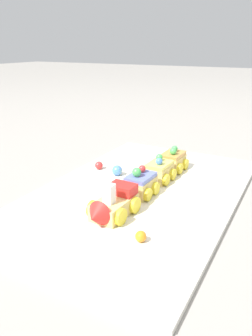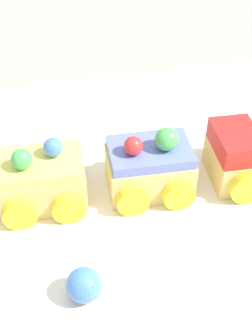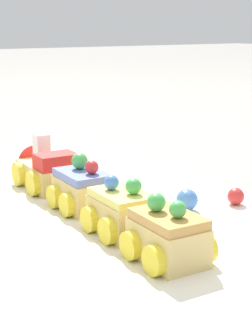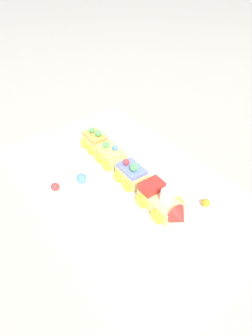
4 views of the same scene
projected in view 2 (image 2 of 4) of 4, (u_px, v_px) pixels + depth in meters
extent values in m
plane|color=gray|center=(134.00, 206.00, 0.46)|extent=(10.00, 10.00, 0.00)
cube|color=white|center=(134.00, 202.00, 0.46)|extent=(0.72, 0.46, 0.01)
cube|color=red|center=(236.00, 142.00, 0.45)|extent=(0.04, 0.06, 0.02)
cylinder|color=yellow|center=(248.00, 188.00, 0.44)|extent=(0.04, 0.01, 0.04)
cylinder|color=yellow|center=(224.00, 143.00, 0.49)|extent=(0.04, 0.01, 0.04)
cube|color=#E5C675|center=(149.00, 172.00, 0.45)|extent=(0.08, 0.06, 0.04)
cube|color=#6B7AC6|center=(150.00, 152.00, 0.44)|extent=(0.08, 0.05, 0.01)
sphere|color=red|center=(137.00, 145.00, 0.42)|extent=(0.02, 0.02, 0.02)
sphere|color=#4CBC56|center=(166.00, 139.00, 0.42)|extent=(0.02, 0.02, 0.02)
cylinder|color=yellow|center=(179.00, 196.00, 0.44)|extent=(0.03, 0.01, 0.03)
cylinder|color=yellow|center=(164.00, 153.00, 0.48)|extent=(0.03, 0.01, 0.03)
cylinder|color=yellow|center=(133.00, 201.00, 0.43)|extent=(0.03, 0.01, 0.03)
cylinder|color=yellow|center=(122.00, 158.00, 0.48)|extent=(0.03, 0.01, 0.03)
cube|color=#E5C675|center=(43.00, 184.00, 0.44)|extent=(0.08, 0.06, 0.04)
cube|color=#EFE066|center=(39.00, 164.00, 0.42)|extent=(0.08, 0.05, 0.01)
sphere|color=#4CBC56|center=(21.00, 159.00, 0.41)|extent=(0.02, 0.02, 0.02)
sphere|color=#4C84E0|center=(53.00, 147.00, 0.42)|extent=(0.02, 0.02, 0.02)
cylinder|color=yellow|center=(69.00, 209.00, 0.42)|extent=(0.03, 0.01, 0.03)
cylinder|color=yellow|center=(64.00, 164.00, 0.47)|extent=(0.03, 0.01, 0.03)
cylinder|color=yellow|center=(20.00, 215.00, 0.42)|extent=(0.03, 0.01, 0.03)
cylinder|color=yellow|center=(20.00, 169.00, 0.46)|extent=(0.03, 0.01, 0.03)
sphere|color=#4C84E0|center=(84.00, 285.00, 0.36)|extent=(0.03, 0.03, 0.03)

